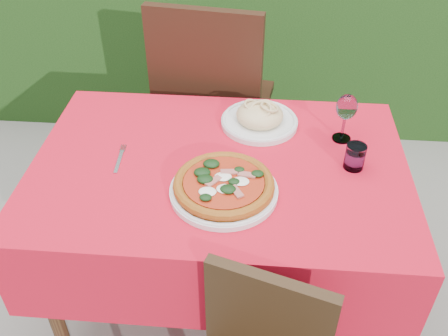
# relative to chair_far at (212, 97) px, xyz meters

# --- Properties ---
(ground) EXTENTS (60.00, 60.00, 0.00)m
(ground) POSITION_rel_chair_far_xyz_m (0.10, -0.66, -0.61)
(ground) COLOR slate
(ground) RESTS_ON ground
(dining_table) EXTENTS (1.26, 0.86, 0.75)m
(dining_table) POSITION_rel_chair_far_xyz_m (0.10, -0.66, -0.02)
(dining_table) COLOR #4B3018
(dining_table) RESTS_ON ground
(chair_far) EXTENTS (0.54, 0.54, 1.07)m
(chair_far) POSITION_rel_chair_far_xyz_m (0.00, 0.00, 0.00)
(chair_far) COLOR black
(chair_far) RESTS_ON ground
(pizza_plate) EXTENTS (0.39, 0.39, 0.06)m
(pizza_plate) POSITION_rel_chair_far_xyz_m (0.12, -0.81, 0.17)
(pizza_plate) COLOR silver
(pizza_plate) RESTS_ON dining_table
(pasta_plate) EXTENTS (0.28, 0.28, 0.08)m
(pasta_plate) POSITION_rel_chair_far_xyz_m (0.22, -0.41, 0.17)
(pasta_plate) COLOR silver
(pasta_plate) RESTS_ON dining_table
(water_glass) EXTENTS (0.07, 0.07, 0.09)m
(water_glass) POSITION_rel_chair_far_xyz_m (0.54, -0.64, 0.18)
(water_glass) COLOR white
(water_glass) RESTS_ON dining_table
(wine_glass) EXTENTS (0.07, 0.07, 0.18)m
(wine_glass) POSITION_rel_chair_far_xyz_m (0.52, -0.48, 0.26)
(wine_glass) COLOR silver
(wine_glass) RESTS_ON dining_table
(fork) EXTENTS (0.03, 0.17, 0.00)m
(fork) POSITION_rel_chair_far_xyz_m (-0.24, -0.68, 0.14)
(fork) COLOR silver
(fork) RESTS_ON dining_table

